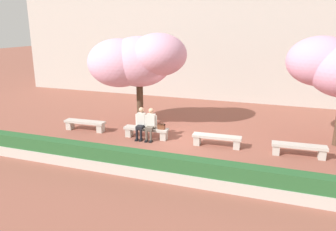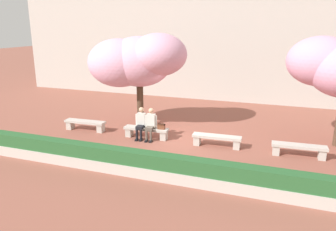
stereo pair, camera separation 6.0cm
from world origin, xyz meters
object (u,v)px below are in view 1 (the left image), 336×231
Objects in this scene: handbag at (161,126)px; cherry_tree_main at (137,60)px; stone_bench_west_end at (85,124)px; person_seated_left at (141,122)px; stone_bench_center at (217,139)px; stone_bench_near_east at (299,148)px; stone_bench_near_west at (146,131)px; person_seated_right at (151,123)px.

cherry_tree_main reaches higher than handbag.
stone_bench_west_end is 1.47× the size of person_seated_left.
stone_bench_center and stone_bench_near_east have the same top height.
stone_bench_near_east is 7.56m from cherry_tree_main.
stone_bench_west_end is 5.58× the size of handbag.
person_seated_left is (-3.16, -0.05, 0.39)m from stone_bench_center.
stone_bench_near_west is 5.91m from stone_bench_near_east.
cherry_tree_main is at bearing 118.02° from person_seated_left.
person_seated_right is at bearing -13.30° from stone_bench_near_west.
handbag reaches higher than stone_bench_near_east.
stone_bench_near_east is 1.47× the size of person_seated_right.
handbag is (0.87, 0.07, -0.12)m from person_seated_left.
person_seated_left reaches higher than stone_bench_near_east.
stone_bench_near_west is at bearing -55.13° from cherry_tree_main.
person_seated_right is (-5.69, -0.05, 0.39)m from stone_bench_near_east.
stone_bench_near_west is at bearing 166.70° from person_seated_right.
stone_bench_center is 1.47× the size of person_seated_right.
stone_bench_west_end is 2.78m from person_seated_left.
stone_bench_near_east is at bearing -0.13° from handbag.
handbag is 0.08× the size of cherry_tree_main.
stone_bench_west_end is 0.42× the size of cherry_tree_main.
cherry_tree_main reaches higher than stone_bench_west_end.
person_seated_right is at bearing -0.95° from stone_bench_west_end.
stone_bench_near_west is at bearing 180.00° from stone_bench_center.
stone_bench_near_west is at bearing -178.95° from handbag.
person_seated_right reaches higher than stone_bench_near_west.
cherry_tree_main is (-1.66, 1.41, 2.45)m from handbag.
stone_bench_center is 1.47× the size of person_seated_left.
stone_bench_center is 2.96m from stone_bench_near_east.
stone_bench_west_end is 5.91m from stone_bench_center.
stone_bench_center is 2.31m from handbag.
person_seated_left is 0.43m from person_seated_right.
stone_bench_near_west is 1.00× the size of stone_bench_center.
cherry_tree_main is at bearing 129.48° from person_seated_right.
cherry_tree_main is (1.96, 1.42, 2.73)m from stone_bench_west_end.
handbag is (-2.29, 0.01, 0.27)m from stone_bench_center.
person_seated_right is at bearing -50.52° from cherry_tree_main.
person_seated_left and person_seated_right have the same top height.
stone_bench_near_west is (2.96, 0.00, 0.00)m from stone_bench_west_end.
person_seated_left is at bearing -179.50° from stone_bench_near_east.
stone_bench_west_end is at bearing 179.05° from person_seated_right.
stone_bench_west_end is at bearing -179.81° from handbag.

